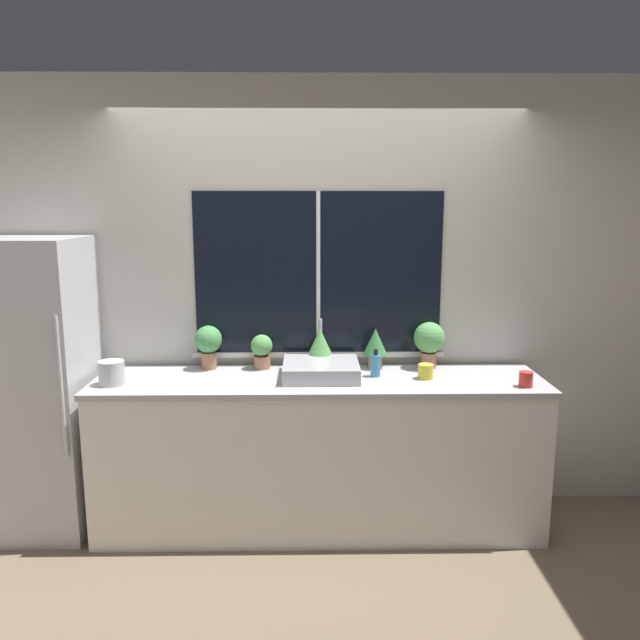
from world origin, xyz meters
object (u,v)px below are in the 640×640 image
mug_red (526,379)px  soap_bottle (376,365)px  sink (321,369)px  potted_plant_far_right (429,340)px  mug_yellow (426,371)px  refrigerator (37,386)px  potted_plant_left (262,350)px  potted_plant_center (320,347)px  kettle (112,372)px  potted_plant_right (375,345)px  potted_plant_far_left (208,343)px

mug_red → soap_bottle: bearing=164.7°
sink → potted_plant_far_right: size_ratio=1.59×
mug_yellow → sink: bearing=175.4°
refrigerator → potted_plant_left: (1.32, 0.19, 0.17)m
sink → mug_red: 1.17m
mug_red → mug_yellow: same height
refrigerator → sink: (1.68, -0.01, 0.10)m
potted_plant_far_right → mug_yellow: 0.28m
potted_plant_left → potted_plant_center: size_ratio=0.85×
potted_plant_center → mug_yellow: potted_plant_center is taller
kettle → potted_plant_right: bearing=12.4°
potted_plant_far_left → potted_plant_far_right: size_ratio=0.94×
soap_bottle → potted_plant_far_left: bearing=169.5°
potted_plant_far_left → kettle: 0.61m
potted_plant_left → kettle: (-0.83, -0.34, -0.04)m
sink → potted_plant_center: 0.21m
mug_yellow → soap_bottle: bearing=169.5°
potted_plant_left → potted_plant_far_right: (1.04, 0.00, 0.06)m
sink → kettle: size_ratio=3.02×
potted_plant_left → kettle: bearing=-157.9°
refrigerator → potted_plant_right: (2.02, 0.19, 0.20)m
potted_plant_left → soap_bottle: size_ratio=1.29×
mug_yellow → potted_plant_center: bearing=158.5°
potted_plant_far_left → potted_plant_right: (1.03, 0.00, -0.02)m
sink → potted_plant_right: (0.34, 0.19, 0.10)m
refrigerator → potted_plant_far_right: bearing=4.6°
refrigerator → potted_plant_far_right: 2.38m
potted_plant_far_left → mug_yellow: (1.31, -0.24, -0.12)m
refrigerator → sink: size_ratio=3.79×
potted_plant_right → mug_yellow: (0.27, -0.24, -0.11)m
refrigerator → sink: 1.68m
refrigerator → potted_plant_left: bearing=8.1°
potted_plant_center → potted_plant_far_left: bearing=180.0°
potted_plant_center → soap_bottle: potted_plant_center is taller
sink → potted_plant_far_left: bearing=164.4°
sink → mug_yellow: 0.62m
potted_plant_far_right → potted_plant_right: bearing=180.0°
potted_plant_left → potted_plant_right: bearing=0.0°
potted_plant_center → potted_plant_right: (0.34, 0.00, 0.01)m
potted_plant_center → soap_bottle: size_ratio=1.53×
refrigerator → soap_bottle: (2.01, -0.00, 0.12)m
refrigerator → potted_plant_right: size_ratio=6.98×
potted_plant_far_left → potted_plant_right: 1.03m
potted_plant_far_left → potted_plant_center: 0.69m
sink → potted_plant_far_left: sink is taller
potted_plant_far_left → potted_plant_right: bearing=0.0°
potted_plant_far_left → kettle: (-0.50, -0.34, -0.09)m
potted_plant_right → mug_yellow: bearing=-41.6°
potted_plant_left → potted_plant_far_right: size_ratio=0.74×
sink → potted_plant_right: bearing=29.5°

